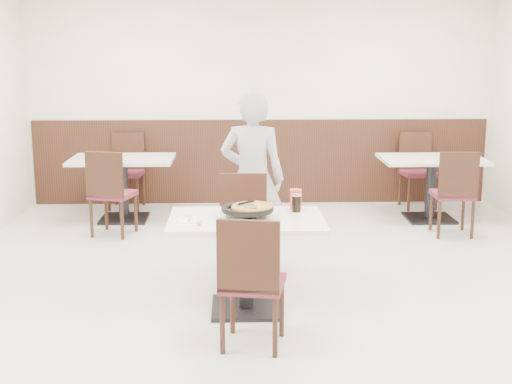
{
  "coord_description": "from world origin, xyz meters",
  "views": [
    {
      "loc": [
        -0.35,
        -5.72,
        2.09
      ],
      "look_at": [
        -0.18,
        -0.3,
        0.94
      ],
      "focal_mm": 50.0,
      "sensor_mm": 36.0,
      "label": 1
    }
  ],
  "objects_px": {
    "main_table": "(246,264)",
    "bg_table_left": "(123,189)",
    "bg_table_right": "(431,189)",
    "chair_near": "(253,280)",
    "cola_glass": "(296,204)",
    "pizza_pan": "(248,212)",
    "bg_chair_left_far": "(126,171)",
    "bg_chair_left_near": "(113,192)",
    "diner_person": "(252,179)",
    "pizza": "(252,210)",
    "bg_chair_right_far": "(419,171)",
    "red_cup": "(296,199)",
    "chair_far": "(243,231)",
    "side_plate": "(189,220)",
    "bg_chair_right_near": "(453,192)"
  },
  "relations": [
    {
      "from": "bg_table_left",
      "to": "bg_chair_right_near",
      "type": "bearing_deg",
      "value": -11.98
    },
    {
      "from": "bg_chair_right_far",
      "to": "cola_glass",
      "type": "bearing_deg",
      "value": 55.45
    },
    {
      "from": "pizza",
      "to": "side_plate",
      "type": "height_order",
      "value": "pizza"
    },
    {
      "from": "diner_person",
      "to": "cola_glass",
      "type": "bearing_deg",
      "value": 117.12
    },
    {
      "from": "main_table",
      "to": "cola_glass",
      "type": "xyz_separation_m",
      "value": [
        0.41,
        0.2,
        0.44
      ]
    },
    {
      "from": "bg_table_left",
      "to": "bg_chair_left_far",
      "type": "xyz_separation_m",
      "value": [
        -0.06,
        0.62,
        0.1
      ]
    },
    {
      "from": "bg_table_right",
      "to": "chair_near",
      "type": "bearing_deg",
      "value": -121.96
    },
    {
      "from": "bg_table_left",
      "to": "bg_chair_left_far",
      "type": "relative_size",
      "value": 1.26
    },
    {
      "from": "cola_glass",
      "to": "bg_table_left",
      "type": "distance_m",
      "value": 3.34
    },
    {
      "from": "bg_chair_right_far",
      "to": "red_cup",
      "type": "bearing_deg",
      "value": 54.68
    },
    {
      "from": "cola_glass",
      "to": "bg_chair_left_near",
      "type": "distance_m",
      "value": 2.81
    },
    {
      "from": "pizza_pan",
      "to": "side_plate",
      "type": "xyz_separation_m",
      "value": [
        -0.45,
        -0.12,
        -0.03
      ]
    },
    {
      "from": "main_table",
      "to": "cola_glass",
      "type": "bearing_deg",
      "value": 26.04
    },
    {
      "from": "main_table",
      "to": "bg_table_left",
      "type": "distance_m",
      "value": 3.29
    },
    {
      "from": "pizza_pan",
      "to": "main_table",
      "type": "bearing_deg",
      "value": -120.22
    },
    {
      "from": "diner_person",
      "to": "bg_chair_right_far",
      "type": "distance_m",
      "value": 3.17
    },
    {
      "from": "bg_table_right",
      "to": "bg_chair_right_near",
      "type": "xyz_separation_m",
      "value": [
        0.05,
        -0.68,
        0.1
      ]
    },
    {
      "from": "main_table",
      "to": "chair_near",
      "type": "height_order",
      "value": "chair_near"
    },
    {
      "from": "main_table",
      "to": "pizza_pan",
      "type": "bearing_deg",
      "value": 59.78
    },
    {
      "from": "main_table",
      "to": "pizza_pan",
      "type": "distance_m",
      "value": 0.42
    },
    {
      "from": "red_cup",
      "to": "bg_table_left",
      "type": "distance_m",
      "value": 3.26
    },
    {
      "from": "chair_near",
      "to": "bg_chair_left_near",
      "type": "xyz_separation_m",
      "value": [
        -1.45,
        2.98,
        0.0
      ]
    },
    {
      "from": "pizza",
      "to": "bg_chair_left_far",
      "type": "height_order",
      "value": "bg_chair_left_far"
    },
    {
      "from": "bg_chair_left_near",
      "to": "bg_chair_right_far",
      "type": "xyz_separation_m",
      "value": [
        3.67,
        1.18,
        0.0
      ]
    },
    {
      "from": "bg_chair_left_near",
      "to": "bg_chair_right_far",
      "type": "distance_m",
      "value": 3.86
    },
    {
      "from": "cola_glass",
      "to": "main_table",
      "type": "bearing_deg",
      "value": -153.96
    },
    {
      "from": "bg_chair_left_far",
      "to": "bg_chair_right_near",
      "type": "xyz_separation_m",
      "value": [
        3.76,
        -1.4,
        0.0
      ]
    },
    {
      "from": "chair_near",
      "to": "pizza_pan",
      "type": "distance_m",
      "value": 0.76
    },
    {
      "from": "chair_near",
      "to": "side_plate",
      "type": "bearing_deg",
      "value": 140.28
    },
    {
      "from": "chair_near",
      "to": "bg_chair_right_near",
      "type": "relative_size",
      "value": 1.0
    },
    {
      "from": "chair_near",
      "to": "bg_chair_left_far",
      "type": "xyz_separation_m",
      "value": [
        -1.5,
        4.26,
        0.0
      ]
    },
    {
      "from": "bg_table_left",
      "to": "bg_chair_left_near",
      "type": "distance_m",
      "value": 0.67
    },
    {
      "from": "bg_chair_left_near",
      "to": "bg_chair_right_near",
      "type": "xyz_separation_m",
      "value": [
        3.71,
        -0.12,
        0.0
      ]
    },
    {
      "from": "pizza",
      "to": "bg_chair_left_far",
      "type": "xyz_separation_m",
      "value": [
        -1.52,
        3.56,
        -0.34
      ]
    },
    {
      "from": "side_plate",
      "to": "bg_table_left",
      "type": "xyz_separation_m",
      "value": [
        -0.97,
        3.07,
        -0.38
      ]
    },
    {
      "from": "pizza",
      "to": "bg_table_right",
      "type": "xyz_separation_m",
      "value": [
        2.19,
        2.84,
        -0.44
      ]
    },
    {
      "from": "diner_person",
      "to": "bg_table_left",
      "type": "distance_m",
      "value": 2.35
    },
    {
      "from": "diner_person",
      "to": "chair_near",
      "type": "bearing_deg",
      "value": 97.79
    },
    {
      "from": "bg_table_left",
      "to": "pizza_pan",
      "type": "bearing_deg",
      "value": -64.28
    },
    {
      "from": "bg_chair_right_near",
      "to": "chair_near",
      "type": "bearing_deg",
      "value": -126.61
    },
    {
      "from": "bg_chair_left_far",
      "to": "bg_chair_left_near",
      "type": "bearing_deg",
      "value": 97.36
    },
    {
      "from": "bg_chair_left_far",
      "to": "bg_table_right",
      "type": "xyz_separation_m",
      "value": [
        3.71,
        -0.72,
        -0.1
      ]
    },
    {
      "from": "chair_far",
      "to": "bg_chair_right_far",
      "type": "relative_size",
      "value": 1.0
    },
    {
      "from": "main_table",
      "to": "cola_glass",
      "type": "distance_m",
      "value": 0.63
    },
    {
      "from": "pizza_pan",
      "to": "bg_chair_right_far",
      "type": "relative_size",
      "value": 0.34
    },
    {
      "from": "pizza",
      "to": "bg_chair_right_far",
      "type": "bearing_deg",
      "value": 57.47
    },
    {
      "from": "chair_far",
      "to": "bg_chair_left_far",
      "type": "height_order",
      "value": "same"
    },
    {
      "from": "bg_table_left",
      "to": "cola_glass",
      "type": "bearing_deg",
      "value": -56.76
    },
    {
      "from": "pizza_pan",
      "to": "red_cup",
      "type": "relative_size",
      "value": 2.02
    },
    {
      "from": "pizza_pan",
      "to": "bg_chair_left_far",
      "type": "bearing_deg",
      "value": 112.54
    }
  ]
}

